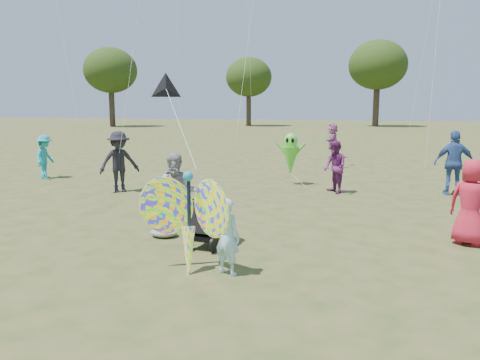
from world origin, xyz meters
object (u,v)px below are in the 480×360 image
Objects in this scene: crowd_b at (119,162)px; crowd_c at (454,163)px; crowd_e at (335,167)px; jogging_stroller at (209,214)px; butterfly_kite at (189,221)px; crowd_a at (471,202)px; alien_kite at (291,156)px; adult_man at (177,193)px; crowd_i at (45,157)px; child_girl at (227,237)px; crowd_j at (332,141)px.

crowd_c is at bearing -30.80° from crowd_b.
crowd_e reaches higher than jogging_stroller.
butterfly_kite reaches higher than jogging_stroller.
crowd_a is 7.35m from alien_kite.
jogging_stroller is (-1.77, -6.16, -0.18)m from crowd_e.
crowd_c reaches higher than adult_man.
jogging_stroller is (0.97, -0.74, -0.22)m from adult_man.
child_girl is at bearing -139.86° from crowd_i.
jogging_stroller is (-0.81, 1.36, 0.01)m from child_girl.
crowd_a is (3.92, 2.83, 0.22)m from child_girl.
child_girl is at bearing -86.05° from alien_kite.
child_girl is 0.67× the size of butterfly_kite.
butterfly_kite is 1.04× the size of alien_kite.
crowd_c reaches higher than crowd_j.
adult_man is 0.87× the size of crowd_c.
alien_kite is (-4.51, 5.80, 0.15)m from crowd_a.
crowd_c is at bearing 25.18° from crowd_j.
crowd_b is at bearing -29.80° from child_girl.
crowd_e is (-3.39, -0.68, -0.16)m from crowd_c.
crowd_e is 10.38m from crowd_i.
crowd_b is 0.97× the size of crowd_c.
jogging_stroller is 1.41m from butterfly_kite.
jogging_stroller is 0.60× the size of butterfly_kite.
crowd_c is at bearing -67.74° from crowd_a.
crowd_e is (0.96, 7.52, 0.19)m from child_girl.
crowd_j is (-1.01, 9.80, 0.08)m from crowd_e.
crowd_j is (5.31, 11.49, -0.05)m from crowd_b.
crowd_b is (-9.28, 3.00, 0.11)m from crowd_a.
child_girl is 4.84m from crowd_a.
alien_kite is (1.19, 6.54, 0.14)m from adult_man.
crowd_i is at bearing 113.21° from crowd_b.
alien_kite is at bearing 57.55° from adult_man.
crowd_c is (4.36, 8.19, 0.35)m from child_girl.
adult_man is at bearing 148.90° from jogging_stroller.
crowd_c is 1.06× the size of butterfly_kite.
crowd_b reaches higher than child_girl.
crowd_a is at bearing -52.13° from alien_kite.
adult_man reaches higher than jogging_stroller.
child_girl is 9.29m from crowd_c.
crowd_e is at bearing -30.83° from crowd_a.
crowd_i is 13.58m from crowd_j.
crowd_c is at bearing 58.74° from butterfly_kite.
crowd_a is 0.94× the size of crowd_j.
crowd_b is at bearing 111.67° from adult_man.
child_girl is at bearing -0.43° from crowd_j.
crowd_b is 1.07× the size of alien_kite.
crowd_a is 0.91× the size of butterfly_kite.
adult_man is 1.01× the size of crowd_a.
alien_kite is (4.77, 2.81, 0.04)m from crowd_b.
crowd_a is 0.89× the size of crowd_b.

